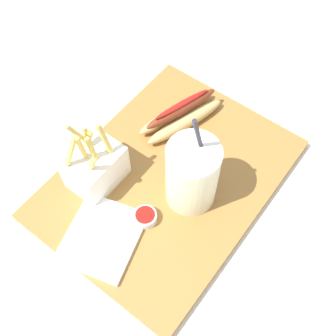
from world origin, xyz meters
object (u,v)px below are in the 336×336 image
(fries_basket, at_px, (95,167))
(hot_dog_1, at_px, (181,115))
(soda_cup, at_px, (192,175))
(ketchup_cup_1, at_px, (145,217))
(napkin_stack, at_px, (102,237))

(fries_basket, bearing_deg, hot_dog_1, -12.59)
(soda_cup, distance_m, ketchup_cup_1, 0.11)
(hot_dog_1, relative_size, ketchup_cup_1, 4.65)
(hot_dog_1, bearing_deg, fries_basket, 167.41)
(soda_cup, height_order, fries_basket, soda_cup)
(hot_dog_1, distance_m, napkin_stack, 0.28)
(soda_cup, relative_size, ketchup_cup_1, 5.56)
(hot_dog_1, bearing_deg, napkin_stack, -171.73)
(soda_cup, bearing_deg, fries_basket, 116.01)
(fries_basket, height_order, ketchup_cup_1, fries_basket)
(soda_cup, distance_m, napkin_stack, 0.18)
(soda_cup, xyz_separation_m, fries_basket, (-0.07, 0.15, -0.03))
(soda_cup, xyz_separation_m, napkin_stack, (-0.16, 0.07, -0.07))
(napkin_stack, bearing_deg, hot_dog_1, 8.27)
(fries_basket, height_order, napkin_stack, fries_basket)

